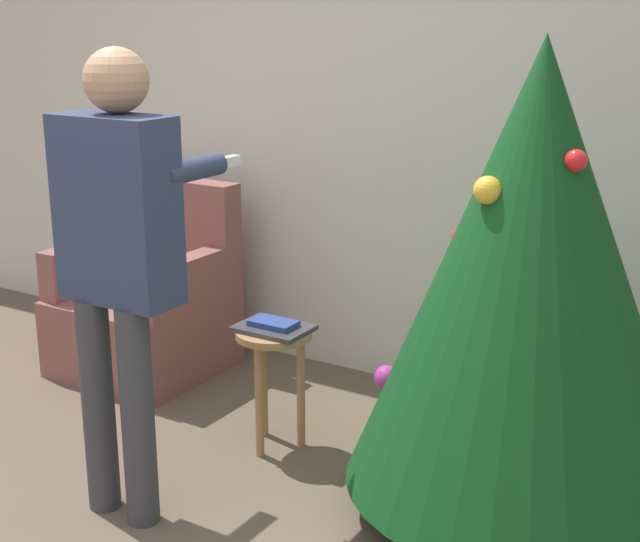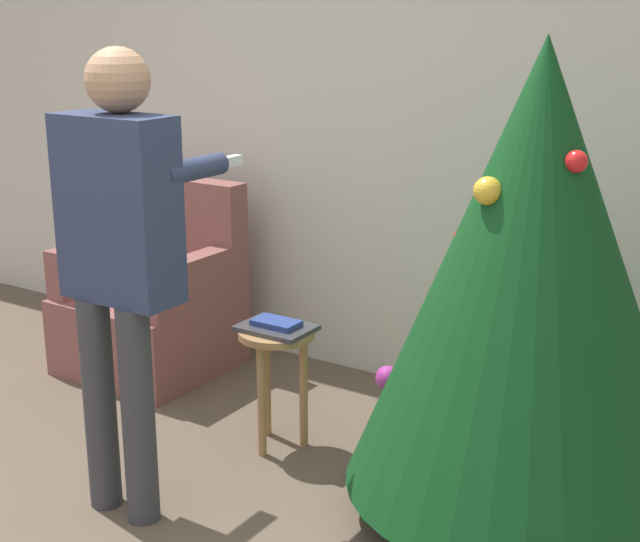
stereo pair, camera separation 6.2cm
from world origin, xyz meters
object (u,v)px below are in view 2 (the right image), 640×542
at_px(armchair, 156,305).
at_px(person_standing, 120,244).
at_px(christmas_tree, 532,273).
at_px(side_stool, 277,356).

distance_m(armchair, person_standing, 1.59).
height_order(armchair, person_standing, person_standing).
relative_size(christmas_tree, person_standing, 1.03).
relative_size(armchair, person_standing, 0.57).
distance_m(armchair, side_stool, 1.16).
xyz_separation_m(person_standing, side_stool, (0.17, 0.70, -0.61)).
relative_size(armchair, side_stool, 1.84).
relative_size(christmas_tree, side_stool, 3.30).
xyz_separation_m(christmas_tree, side_stool, (-1.08, -0.03, -0.53)).
xyz_separation_m(armchair, person_standing, (0.91, -1.11, 0.69)).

